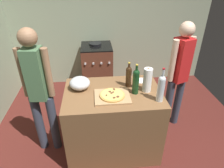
{
  "coord_description": "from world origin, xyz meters",
  "views": [
    {
      "loc": [
        -0.23,
        -1.37,
        2.17
      ],
      "look_at": [
        -0.03,
        0.68,
        0.96
      ],
      "focal_mm": 31.51,
      "sensor_mm": 36.0,
      "label": 1
    }
  ],
  "objects": [
    {
      "name": "recipe_sheet",
      "position": [
        0.38,
        0.81,
        0.91
      ],
      "size": [
        0.24,
        0.19,
        0.0
      ],
      "primitive_type": "cube",
      "rotation": [
        0.0,
        0.0,
        -0.2
      ],
      "color": "white",
      "rests_on": "counter"
    },
    {
      "name": "ground_plane",
      "position": [
        0.0,
        1.25,
        -0.01
      ],
      "size": [
        4.19,
        3.1,
        0.02
      ],
      "primitive_type": "cube",
      "color": "#511E19"
    },
    {
      "name": "stove",
      "position": [
        -0.17,
        2.15,
        0.47
      ],
      "size": [
        0.57,
        0.61,
        0.97
      ],
      "color": "brown",
      "rests_on": "ground_plane"
    },
    {
      "name": "wine_bottle_dark",
      "position": [
        0.47,
        0.35,
        1.08
      ],
      "size": [
        0.08,
        0.08,
        0.4
      ],
      "color": "silver",
      "rests_on": "counter"
    },
    {
      "name": "mixing_bowl",
      "position": [
        -0.41,
        0.69,
        0.98
      ],
      "size": [
        0.25,
        0.25,
        0.15
      ],
      "color": "#B2B2B7",
      "rests_on": "counter"
    },
    {
      "name": "paper_towel_roll",
      "position": [
        0.37,
        0.57,
        1.05
      ],
      "size": [
        0.1,
        0.1,
        0.3
      ],
      "color": "white",
      "rests_on": "counter"
    },
    {
      "name": "wine_bottle_amber",
      "position": [
        0.18,
        0.69,
        1.05
      ],
      "size": [
        0.07,
        0.07,
        0.32
      ],
      "color": "#331E0F",
      "rests_on": "counter"
    },
    {
      "name": "person_in_stripes",
      "position": [
        -0.89,
        0.66,
        0.95
      ],
      "size": [
        0.36,
        0.22,
        1.67
      ],
      "color": "#383D4C",
      "rests_on": "ground_plane"
    },
    {
      "name": "pizza",
      "position": [
        -0.05,
        0.47,
        0.94
      ],
      "size": [
        0.29,
        0.29,
        0.03
      ],
      "color": "tan",
      "rests_on": "cutting_board"
    },
    {
      "name": "cutting_board",
      "position": [
        -0.05,
        0.47,
        0.92
      ],
      "size": [
        0.4,
        0.32,
        0.02
      ],
      "primitive_type": "cube",
      "color": "tan",
      "rests_on": "counter"
    },
    {
      "name": "kitchen_wall_rear",
      "position": [
        0.0,
        2.55,
        1.3
      ],
      "size": [
        4.19,
        0.1,
        2.6
      ],
      "primitive_type": "cube",
      "color": "#99A889",
      "rests_on": "ground_plane"
    },
    {
      "name": "wine_bottle_green",
      "position": [
        0.23,
        0.53,
        1.07
      ],
      "size": [
        0.07,
        0.07,
        0.37
      ],
      "color": "#143819",
      "rests_on": "counter"
    },
    {
      "name": "counter",
      "position": [
        -0.03,
        0.58,
        0.45
      ],
      "size": [
        1.16,
        0.77,
        0.91
      ],
      "primitive_type": "cube",
      "color": "brown",
      "rests_on": "ground_plane"
    },
    {
      "name": "person_in_red",
      "position": [
        0.93,
        0.95,
        0.93
      ],
      "size": [
        0.35,
        0.26,
        1.62
      ],
      "color": "#383D4C",
      "rests_on": "ground_plane"
    }
  ]
}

